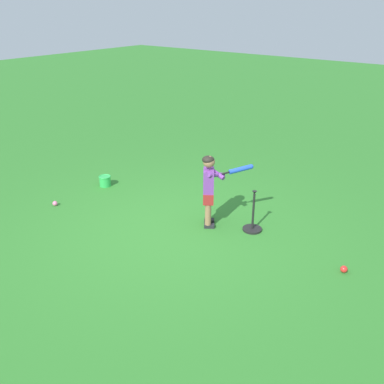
# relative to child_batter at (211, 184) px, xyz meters

# --- Properties ---
(ground_plane) EXTENTS (40.00, 40.00, 0.00)m
(ground_plane) POSITION_rel_child_batter_xyz_m (-0.51, 0.30, -0.65)
(ground_plane) COLOR #2D7528
(child_batter) EXTENTS (0.68, 0.57, 1.08)m
(child_batter) POSITION_rel_child_batter_xyz_m (0.00, 0.00, 0.00)
(child_batter) COLOR #232328
(child_batter) RESTS_ON ground
(play_ball_midfield) EXTENTS (0.09, 0.09, 0.09)m
(play_ball_midfield) POSITION_rel_child_batter_xyz_m (0.00, -2.02, -0.61)
(play_ball_midfield) COLOR red
(play_ball_midfield) RESTS_ON ground
(play_ball_far_right) EXTENTS (0.08, 0.08, 0.08)m
(play_ball_far_right) POSITION_rel_child_batter_xyz_m (-1.02, 2.36, -0.61)
(play_ball_far_right) COLOR pink
(play_ball_far_right) RESTS_ON ground
(batting_tee) EXTENTS (0.28, 0.28, 0.62)m
(batting_tee) POSITION_rel_child_batter_xyz_m (0.24, -0.58, -0.55)
(batting_tee) COLOR black
(batting_tee) RESTS_ON ground
(toy_bucket) EXTENTS (0.22, 0.22, 0.19)m
(toy_bucket) POSITION_rel_child_batter_xyz_m (0.03, 2.34, -0.55)
(toy_bucket) COLOR green
(toy_bucket) RESTS_ON ground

